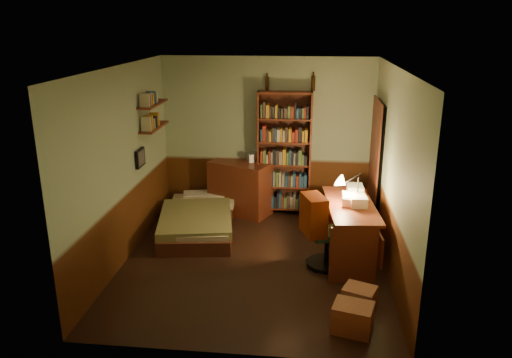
# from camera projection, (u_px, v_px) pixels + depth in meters

# --- Properties ---
(floor) EXTENTS (3.50, 4.00, 0.02)m
(floor) POSITION_uv_depth(u_px,v_px,m) (254.00, 262.00, 6.83)
(floor) COLOR black
(floor) RESTS_ON ground
(ceiling) EXTENTS (3.50, 4.00, 0.02)m
(ceiling) POSITION_uv_depth(u_px,v_px,m) (254.00, 67.00, 6.03)
(ceiling) COLOR silver
(ceiling) RESTS_ON wall_back
(wall_back) EXTENTS (3.50, 0.02, 2.60)m
(wall_back) POSITION_uv_depth(u_px,v_px,m) (267.00, 136.00, 8.33)
(wall_back) COLOR #90A382
(wall_back) RESTS_ON ground
(wall_left) EXTENTS (0.02, 4.00, 2.60)m
(wall_left) POSITION_uv_depth(u_px,v_px,m) (122.00, 166.00, 6.61)
(wall_left) COLOR #90A382
(wall_left) RESTS_ON ground
(wall_right) EXTENTS (0.02, 4.00, 2.60)m
(wall_right) POSITION_uv_depth(u_px,v_px,m) (393.00, 174.00, 6.25)
(wall_right) COLOR #90A382
(wall_right) RESTS_ON ground
(wall_front) EXTENTS (3.50, 0.02, 2.60)m
(wall_front) POSITION_uv_depth(u_px,v_px,m) (229.00, 233.00, 4.52)
(wall_front) COLOR #90A382
(wall_front) RESTS_ON ground
(doorway) EXTENTS (0.06, 0.90, 2.00)m
(doorway) POSITION_uv_depth(u_px,v_px,m) (376.00, 168.00, 7.57)
(doorway) COLOR black
(doorway) RESTS_ON ground
(door_trim) EXTENTS (0.02, 0.98, 2.08)m
(door_trim) POSITION_uv_depth(u_px,v_px,m) (373.00, 168.00, 7.58)
(door_trim) COLOR #472015
(door_trim) RESTS_ON ground
(bed) EXTENTS (1.27, 2.02, 0.56)m
(bed) POSITION_uv_depth(u_px,v_px,m) (198.00, 213.00, 7.76)
(bed) COLOR olive
(bed) RESTS_ON ground
(dresser) EXTENTS (1.12, 0.86, 0.89)m
(dresser) POSITION_uv_depth(u_px,v_px,m) (240.00, 188.00, 8.40)
(dresser) COLOR #5D2414
(dresser) RESTS_ON ground
(mini_stereo) EXTENTS (0.31, 0.28, 0.14)m
(mini_stereo) POSITION_uv_depth(u_px,v_px,m) (255.00, 157.00, 8.34)
(mini_stereo) COLOR #B2B2B7
(mini_stereo) RESTS_ON dresser
(bookshelf) EXTENTS (0.90, 0.32, 2.06)m
(bookshelf) POSITION_uv_depth(u_px,v_px,m) (284.00, 154.00, 8.23)
(bookshelf) COLOR #5D2414
(bookshelf) RESTS_ON ground
(bottle_left) EXTENTS (0.08, 0.08, 0.22)m
(bottle_left) POSITION_uv_depth(u_px,v_px,m) (267.00, 83.00, 8.02)
(bottle_left) COLOR black
(bottle_left) RESTS_ON bookshelf
(bottle_right) EXTENTS (0.07, 0.07, 0.25)m
(bottle_right) POSITION_uv_depth(u_px,v_px,m) (313.00, 83.00, 7.94)
(bottle_right) COLOR black
(bottle_right) RESTS_ON bookshelf
(desk) EXTENTS (0.73, 1.53, 0.79)m
(desk) POSITION_uv_depth(u_px,v_px,m) (349.00, 231.00, 6.81)
(desk) COLOR #5D2414
(desk) RESTS_ON ground
(paper_stack) EXTENTS (0.27, 0.33, 0.12)m
(paper_stack) POSITION_uv_depth(u_px,v_px,m) (352.00, 200.00, 6.66)
(paper_stack) COLOR silver
(paper_stack) RESTS_ON desk
(desk_lamp) EXTENTS (0.25, 0.25, 0.66)m
(desk_lamp) POSITION_uv_depth(u_px,v_px,m) (359.00, 179.00, 6.66)
(desk_lamp) COLOR black
(desk_lamp) RESTS_ON desk
(office_chair) EXTENTS (0.69, 0.65, 1.11)m
(office_chair) POSITION_uv_depth(u_px,v_px,m) (327.00, 227.00, 6.53)
(office_chair) COLOR #28503A
(office_chair) RESTS_ON ground
(red_jacket) EXTENTS (0.28, 0.46, 0.52)m
(red_jacket) POSITION_uv_depth(u_px,v_px,m) (308.00, 170.00, 6.20)
(red_jacket) COLOR #A1340C
(red_jacket) RESTS_ON office_chair
(wall_shelf_lower) EXTENTS (0.20, 0.90, 0.03)m
(wall_shelf_lower) POSITION_uv_depth(u_px,v_px,m) (154.00, 127.00, 7.55)
(wall_shelf_lower) COLOR #5D2414
(wall_shelf_lower) RESTS_ON wall_left
(wall_shelf_upper) EXTENTS (0.20, 0.90, 0.03)m
(wall_shelf_upper) POSITION_uv_depth(u_px,v_px,m) (153.00, 104.00, 7.44)
(wall_shelf_upper) COLOR #5D2414
(wall_shelf_upper) RESTS_ON wall_left
(framed_picture) EXTENTS (0.04, 0.32, 0.26)m
(framed_picture) POSITION_uv_depth(u_px,v_px,m) (140.00, 158.00, 7.19)
(framed_picture) COLOR black
(framed_picture) RESTS_ON wall_left
(cardboard_box_a) EXTENTS (0.48, 0.42, 0.31)m
(cardboard_box_a) POSITION_uv_depth(u_px,v_px,m) (353.00, 318.00, 5.25)
(cardboard_box_a) COLOR #A6694C
(cardboard_box_a) RESTS_ON ground
(cardboard_box_b) EXTENTS (0.44, 0.40, 0.25)m
(cardboard_box_b) POSITION_uv_depth(u_px,v_px,m) (359.00, 297.00, 5.69)
(cardboard_box_b) COLOR #A6694C
(cardboard_box_b) RESTS_ON ground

